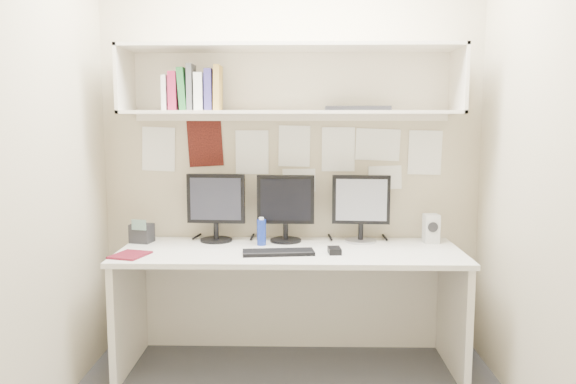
{
  "coord_description": "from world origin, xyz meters",
  "views": [
    {
      "loc": [
        0.05,
        -2.58,
        1.48
      ],
      "look_at": [
        -0.01,
        0.35,
        1.11
      ],
      "focal_mm": 35.0,
      "sensor_mm": 36.0,
      "label": 1
    }
  ],
  "objects_px": {
    "monitor_right": "(361,205)",
    "keyboard": "(278,252)",
    "monitor_left": "(216,204)",
    "speaker": "(431,229)",
    "desk": "(290,309)",
    "monitor_center": "(286,205)",
    "desk_phone": "(142,233)",
    "maroon_notebook": "(130,255)"
  },
  "relations": [
    {
      "from": "monitor_right",
      "to": "keyboard",
      "type": "distance_m",
      "value": 0.65
    },
    {
      "from": "monitor_left",
      "to": "speaker",
      "type": "xyz_separation_m",
      "value": [
        1.34,
        -0.03,
        -0.14
      ]
    },
    {
      "from": "desk",
      "to": "monitor_left",
      "type": "bearing_deg",
      "value": 154.88
    },
    {
      "from": "monitor_center",
      "to": "monitor_right",
      "type": "distance_m",
      "value": 0.47
    },
    {
      "from": "desk",
      "to": "monitor_right",
      "type": "xyz_separation_m",
      "value": [
        0.44,
        0.22,
        0.59
      ]
    },
    {
      "from": "keyboard",
      "to": "monitor_left",
      "type": "bearing_deg",
      "value": 132.59
    },
    {
      "from": "monitor_center",
      "to": "monitor_right",
      "type": "height_order",
      "value": "same"
    },
    {
      "from": "monitor_right",
      "to": "monitor_left",
      "type": "bearing_deg",
      "value": -176.2
    },
    {
      "from": "desk",
      "to": "monitor_center",
      "type": "relative_size",
      "value": 4.81
    },
    {
      "from": "desk",
      "to": "speaker",
      "type": "bearing_deg",
      "value": 12.41
    },
    {
      "from": "desk",
      "to": "monitor_right",
      "type": "relative_size",
      "value": 4.81
    },
    {
      "from": "monitor_left",
      "to": "desk_phone",
      "type": "xyz_separation_m",
      "value": [
        -0.46,
        -0.06,
        -0.17
      ]
    },
    {
      "from": "monitor_right",
      "to": "keyboard",
      "type": "xyz_separation_m",
      "value": [
        -0.5,
        -0.35,
        -0.22
      ]
    },
    {
      "from": "monitor_left",
      "to": "speaker",
      "type": "distance_m",
      "value": 1.34
    },
    {
      "from": "desk",
      "to": "maroon_notebook",
      "type": "xyz_separation_m",
      "value": [
        -0.89,
        -0.19,
        0.37
      ]
    },
    {
      "from": "maroon_notebook",
      "to": "monitor_right",
      "type": "bearing_deg",
      "value": 33.53
    },
    {
      "from": "desk",
      "to": "maroon_notebook",
      "type": "bearing_deg",
      "value": -168.04
    },
    {
      "from": "monitor_left",
      "to": "speaker",
      "type": "bearing_deg",
      "value": 2.17
    },
    {
      "from": "monitor_left",
      "to": "desk",
      "type": "bearing_deg",
      "value": -21.72
    },
    {
      "from": "speaker",
      "to": "keyboard",
      "type": "bearing_deg",
      "value": -164.83
    },
    {
      "from": "desk",
      "to": "monitor_center",
      "type": "bearing_deg",
      "value": 98.42
    },
    {
      "from": "desk",
      "to": "monitor_left",
      "type": "relative_size",
      "value": 4.74
    },
    {
      "from": "desk",
      "to": "keyboard",
      "type": "xyz_separation_m",
      "value": [
        -0.07,
        -0.13,
        0.37
      ]
    },
    {
      "from": "monitor_center",
      "to": "speaker",
      "type": "bearing_deg",
      "value": -0.42
    },
    {
      "from": "monitor_left",
      "to": "monitor_right",
      "type": "distance_m",
      "value": 0.9
    },
    {
      "from": "monitor_center",
      "to": "keyboard",
      "type": "bearing_deg",
      "value": -94.01
    },
    {
      "from": "monitor_center",
      "to": "desk_phone",
      "type": "bearing_deg",
      "value": -175.04
    },
    {
      "from": "keyboard",
      "to": "monitor_right",
      "type": "bearing_deg",
      "value": 28.01
    },
    {
      "from": "monitor_left",
      "to": "monitor_center",
      "type": "distance_m",
      "value": 0.44
    },
    {
      "from": "desk",
      "to": "monitor_left",
      "type": "xyz_separation_m",
      "value": [
        -0.47,
        0.22,
        0.6
      ]
    },
    {
      "from": "monitor_center",
      "to": "keyboard",
      "type": "height_order",
      "value": "monitor_center"
    },
    {
      "from": "monitor_right",
      "to": "desk_phone",
      "type": "bearing_deg",
      "value": -173.86
    },
    {
      "from": "monitor_center",
      "to": "keyboard",
      "type": "relative_size",
      "value": 1.03
    },
    {
      "from": "keyboard",
      "to": "speaker",
      "type": "xyz_separation_m",
      "value": [
        0.93,
        0.32,
        0.08
      ]
    },
    {
      "from": "desk_phone",
      "to": "monitor_center",
      "type": "bearing_deg",
      "value": 17.01
    },
    {
      "from": "desk_phone",
      "to": "maroon_notebook",
      "type": "bearing_deg",
      "value": -71.45
    },
    {
      "from": "monitor_center",
      "to": "monitor_left",
      "type": "bearing_deg",
      "value": -178.61
    },
    {
      "from": "monitor_left",
      "to": "keyboard",
      "type": "relative_size",
      "value": 1.05
    },
    {
      "from": "monitor_right",
      "to": "desk",
      "type": "bearing_deg",
      "value": -149.48
    },
    {
      "from": "speaker",
      "to": "maroon_notebook",
      "type": "distance_m",
      "value": 1.8
    },
    {
      "from": "monitor_left",
      "to": "monitor_center",
      "type": "bearing_deg",
      "value": 3.4
    },
    {
      "from": "desk",
      "to": "keyboard",
      "type": "bearing_deg",
      "value": -117.12
    }
  ]
}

